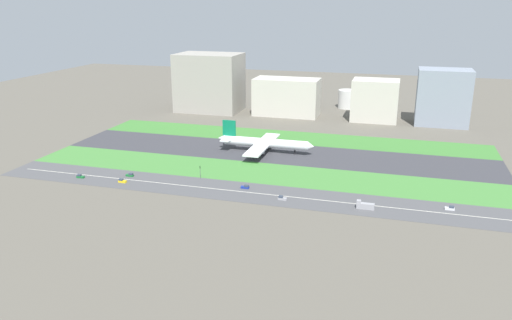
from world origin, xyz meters
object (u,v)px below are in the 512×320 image
(hangar_building, at_px, (287,97))
(office_tower, at_px, (375,100))
(fuel_tank_west, at_px, (347,99))
(car_0, at_px, (282,198))
(fuel_tank_centre, at_px, (380,100))
(cargo_warehouse, at_px, (443,97))
(terminal_building, at_px, (210,82))
(car_2, at_px, (80,176))
(car_1, at_px, (245,187))
(car_5, at_px, (130,175))
(truck_0, at_px, (365,206))
(car_3, at_px, (450,208))
(traffic_light, at_px, (200,171))
(airliner, at_px, (263,143))
(car_4, at_px, (122,181))

(hangar_building, distance_m, office_tower, 74.51)
(hangar_building, distance_m, fuel_tank_west, 65.78)
(car_0, distance_m, hangar_building, 197.10)
(hangar_building, height_order, fuel_tank_centre, hangar_building)
(cargo_warehouse, height_order, fuel_tank_centre, cargo_warehouse)
(terminal_building, bearing_deg, cargo_warehouse, 0.00)
(car_2, distance_m, cargo_warehouse, 278.85)
(office_tower, bearing_deg, car_1, -106.76)
(hangar_building, bearing_deg, car_0, -77.67)
(car_5, relative_size, truck_0, 0.52)
(car_0, bearing_deg, office_tower, -99.62)
(car_3, xyz_separation_m, fuel_tank_centre, (-45.05, 227.00, 8.01))
(car_0, xyz_separation_m, traffic_light, (-51.13, 17.99, 3.37))
(office_tower, bearing_deg, cargo_warehouse, 0.00)
(car_0, relative_size, cargo_warehouse, 0.10)
(airliner, bearing_deg, fuel_tank_centre, 67.47)
(car_3, bearing_deg, cargo_warehouse, 88.34)
(car_4, xyz_separation_m, fuel_tank_centre, (124.31, 237.00, 8.01))
(fuel_tank_west, bearing_deg, cargo_warehouse, -29.53)
(car_1, distance_m, hangar_building, 183.67)
(terminal_building, bearing_deg, car_0, -59.56)
(fuel_tank_west, xyz_separation_m, fuel_tank_centre, (29.12, 0.00, 0.53))
(car_1, xyz_separation_m, car_3, (101.88, 0.00, 0.00))
(truck_0, bearing_deg, airliner, -47.31)
(car_5, bearing_deg, car_3, 0.00)
(traffic_light, distance_m, fuel_tank_centre, 235.22)
(car_1, distance_m, office_tower, 190.75)
(office_tower, bearing_deg, car_5, -124.08)
(truck_0, distance_m, cargo_warehouse, 198.11)
(car_0, relative_size, car_4, 1.00)
(airliner, height_order, fuel_tank_centre, airliner)
(car_3, xyz_separation_m, hangar_building, (-121.57, 182.00, 14.94))
(car_4, distance_m, office_tower, 228.20)
(car_5, bearing_deg, traffic_light, 11.45)
(car_0, xyz_separation_m, office_tower, (32.54, 192.00, 16.01))
(car_4, relative_size, cargo_warehouse, 0.10)
(car_3, relative_size, truck_0, 0.52)
(car_5, relative_size, terminal_building, 0.08)
(car_5, distance_m, truck_0, 131.55)
(traffic_light, xyz_separation_m, terminal_building, (-61.70, 174.01, 21.11))
(cargo_warehouse, bearing_deg, fuel_tank_centre, 138.20)
(truck_0, height_order, cargo_warehouse, cargo_warehouse)
(airliner, xyz_separation_m, car_3, (111.00, -68.00, -5.31))
(fuel_tank_centre, bearing_deg, car_5, -118.87)
(car_1, bearing_deg, fuel_tank_west, 83.04)
(truck_0, distance_m, fuel_tank_west, 239.68)
(car_1, relative_size, cargo_warehouse, 0.10)
(truck_0, bearing_deg, car_4, 0.00)
(terminal_building, bearing_deg, office_tower, 0.00)
(car_3, height_order, hangar_building, hangar_building)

